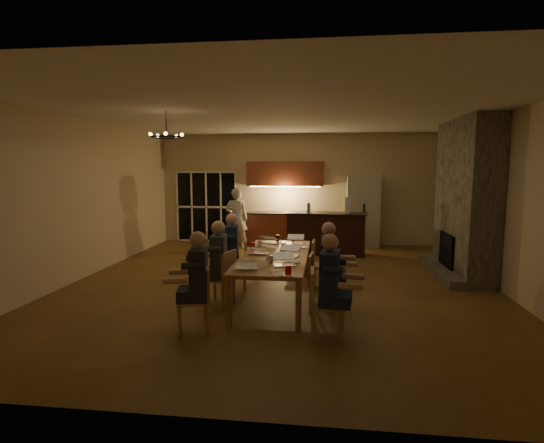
% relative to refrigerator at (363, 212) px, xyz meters
% --- Properties ---
extents(floor, '(9.00, 9.00, 0.00)m').
position_rel_refrigerator_xyz_m(floor, '(-1.90, -4.15, -1.00)').
color(floor, brown).
rests_on(floor, ground).
extents(back_wall, '(8.00, 0.04, 3.20)m').
position_rel_refrigerator_xyz_m(back_wall, '(-1.90, 0.37, 0.60)').
color(back_wall, beige).
rests_on(back_wall, ground).
extents(left_wall, '(0.04, 9.00, 3.20)m').
position_rel_refrigerator_xyz_m(left_wall, '(-5.92, -4.15, 0.60)').
color(left_wall, beige).
rests_on(left_wall, ground).
extents(right_wall, '(0.04, 9.00, 3.20)m').
position_rel_refrigerator_xyz_m(right_wall, '(2.12, -4.15, 0.60)').
color(right_wall, beige).
rests_on(right_wall, ground).
extents(ceiling, '(8.00, 9.00, 0.04)m').
position_rel_refrigerator_xyz_m(ceiling, '(-1.90, -4.15, 2.22)').
color(ceiling, white).
rests_on(ceiling, back_wall).
extents(french_doors, '(1.86, 0.08, 2.10)m').
position_rel_refrigerator_xyz_m(french_doors, '(-4.60, 0.32, 0.05)').
color(french_doors, black).
rests_on(french_doors, ground).
extents(fireplace, '(0.58, 2.50, 3.20)m').
position_rel_refrigerator_xyz_m(fireplace, '(1.80, -2.95, 0.60)').
color(fireplace, slate).
rests_on(fireplace, ground).
extents(kitchenette, '(2.24, 0.68, 2.40)m').
position_rel_refrigerator_xyz_m(kitchenette, '(-2.20, 0.05, 0.20)').
color(kitchenette, brown).
rests_on(kitchenette, ground).
extents(refrigerator, '(0.90, 0.68, 2.00)m').
position_rel_refrigerator_xyz_m(refrigerator, '(0.00, 0.00, 0.00)').
color(refrigerator, beige).
rests_on(refrigerator, ground).
extents(dining_table, '(1.10, 2.91, 0.75)m').
position_rel_refrigerator_xyz_m(dining_table, '(-1.90, -5.06, -0.62)').
color(dining_table, '#AC7144').
rests_on(dining_table, ground).
extents(bar_island, '(2.13, 0.91, 1.08)m').
position_rel_refrigerator_xyz_m(bar_island, '(-1.02, -1.18, -0.46)').
color(bar_island, black).
rests_on(bar_island, ground).
extents(chair_left_near, '(0.56, 0.56, 0.89)m').
position_rel_refrigerator_xyz_m(chair_left_near, '(-2.83, -6.69, -0.55)').
color(chair_left_near, tan).
rests_on(chair_left_near, ground).
extents(chair_left_mid, '(0.55, 0.55, 0.89)m').
position_rel_refrigerator_xyz_m(chair_left_mid, '(-2.77, -5.50, -0.55)').
color(chair_left_mid, tan).
rests_on(chair_left_mid, ground).
extents(chair_left_far, '(0.51, 0.51, 0.89)m').
position_rel_refrigerator_xyz_m(chair_left_far, '(-2.72, -4.46, -0.55)').
color(chair_left_far, tan).
rests_on(chair_left_far, ground).
extents(chair_right_near, '(0.46, 0.46, 0.89)m').
position_rel_refrigerator_xyz_m(chair_right_near, '(-1.02, -6.64, -0.55)').
color(chair_right_near, tan).
rests_on(chair_right_near, ground).
extents(chair_right_mid, '(0.48, 0.48, 0.89)m').
position_rel_refrigerator_xyz_m(chair_right_mid, '(-1.07, -5.63, -0.55)').
color(chair_right_mid, tan).
rests_on(chair_right_mid, ground).
extents(chair_right_far, '(0.46, 0.46, 0.89)m').
position_rel_refrigerator_xyz_m(chair_right_far, '(-1.07, -4.41, -0.55)').
color(chair_right_far, tan).
rests_on(chair_right_far, ground).
extents(person_left_near, '(0.71, 0.71, 1.38)m').
position_rel_refrigerator_xyz_m(person_left_near, '(-2.74, -6.70, -0.31)').
color(person_left_near, '#262B32').
rests_on(person_left_near, ground).
extents(person_right_near, '(0.67, 0.67, 1.38)m').
position_rel_refrigerator_xyz_m(person_right_near, '(-1.00, -6.70, -0.31)').
color(person_right_near, '#1C2947').
rests_on(person_right_near, ground).
extents(person_left_mid, '(0.65, 0.65, 1.38)m').
position_rel_refrigerator_xyz_m(person_left_mid, '(-2.75, -5.56, -0.31)').
color(person_left_mid, '#383C42').
rests_on(person_left_mid, ground).
extents(person_right_mid, '(0.61, 0.61, 1.38)m').
position_rel_refrigerator_xyz_m(person_right_mid, '(-1.01, -5.51, -0.31)').
color(person_right_mid, '#262B32').
rests_on(person_right_mid, ground).
extents(person_left_far, '(0.68, 0.68, 1.38)m').
position_rel_refrigerator_xyz_m(person_left_far, '(-2.78, -4.43, -0.31)').
color(person_left_far, '#1C2947').
rests_on(person_left_far, ground).
extents(standing_person, '(0.65, 0.47, 1.68)m').
position_rel_refrigerator_xyz_m(standing_person, '(-3.46, -0.75, -0.16)').
color(standing_person, silver).
rests_on(standing_person, ground).
extents(chandelier, '(0.59, 0.59, 0.03)m').
position_rel_refrigerator_xyz_m(chandelier, '(-3.85, -4.78, 1.75)').
color(chandelier, black).
rests_on(chandelier, ceiling).
extents(laptop_a, '(0.35, 0.32, 0.23)m').
position_rel_refrigerator_xyz_m(laptop_a, '(-2.20, -6.10, -0.14)').
color(laptop_a, silver).
rests_on(laptop_a, dining_table).
extents(laptop_b, '(0.37, 0.33, 0.23)m').
position_rel_refrigerator_xyz_m(laptop_b, '(-1.67, -5.84, -0.14)').
color(laptop_b, silver).
rests_on(laptop_b, dining_table).
extents(laptop_c, '(0.34, 0.30, 0.23)m').
position_rel_refrigerator_xyz_m(laptop_c, '(-2.18, -5.01, -0.14)').
color(laptop_c, silver).
rests_on(laptop_c, dining_table).
extents(laptop_d, '(0.39, 0.36, 0.23)m').
position_rel_refrigerator_xyz_m(laptop_d, '(-1.66, -5.15, -0.14)').
color(laptop_d, silver).
rests_on(laptop_d, dining_table).
extents(laptop_e, '(0.41, 0.39, 0.23)m').
position_rel_refrigerator_xyz_m(laptop_e, '(-2.10, -3.92, -0.14)').
color(laptop_e, silver).
rests_on(laptop_e, dining_table).
extents(laptop_f, '(0.33, 0.29, 0.23)m').
position_rel_refrigerator_xyz_m(laptop_f, '(-1.63, -4.00, -0.14)').
color(laptop_f, silver).
rests_on(laptop_f, dining_table).
extents(mug_front, '(0.08, 0.08, 0.10)m').
position_rel_refrigerator_xyz_m(mug_front, '(-1.96, -5.48, -0.20)').
color(mug_front, silver).
rests_on(mug_front, dining_table).
extents(mug_mid, '(0.08, 0.08, 0.10)m').
position_rel_refrigerator_xyz_m(mug_mid, '(-1.81, -4.44, -0.20)').
color(mug_mid, silver).
rests_on(mug_mid, dining_table).
extents(mug_back, '(0.08, 0.08, 0.10)m').
position_rel_refrigerator_xyz_m(mug_back, '(-2.28, -4.26, -0.20)').
color(mug_back, silver).
rests_on(mug_back, dining_table).
extents(redcup_near, '(0.09, 0.09, 0.12)m').
position_rel_refrigerator_xyz_m(redcup_near, '(-1.57, -6.33, -0.19)').
color(redcup_near, red).
rests_on(redcup_near, dining_table).
extents(redcup_mid, '(0.09, 0.09, 0.12)m').
position_rel_refrigerator_xyz_m(redcup_mid, '(-2.36, -4.60, -0.19)').
color(redcup_mid, red).
rests_on(redcup_mid, dining_table).
extents(redcup_far, '(0.08, 0.08, 0.12)m').
position_rel_refrigerator_xyz_m(redcup_far, '(-1.70, -3.59, -0.19)').
color(redcup_far, red).
rests_on(redcup_far, dining_table).
extents(can_silver, '(0.06, 0.06, 0.12)m').
position_rel_refrigerator_xyz_m(can_silver, '(-1.89, -5.70, -0.19)').
color(can_silver, '#B2B2B7').
rests_on(can_silver, dining_table).
extents(can_cola, '(0.07, 0.07, 0.12)m').
position_rel_refrigerator_xyz_m(can_cola, '(-2.01, -3.66, -0.19)').
color(can_cola, '#3F0F0C').
rests_on(can_cola, dining_table).
extents(plate_near, '(0.25, 0.25, 0.02)m').
position_rel_refrigerator_xyz_m(plate_near, '(-1.57, -5.61, -0.24)').
color(plate_near, silver).
rests_on(plate_near, dining_table).
extents(plate_left, '(0.26, 0.26, 0.02)m').
position_rel_refrigerator_xyz_m(plate_left, '(-2.18, -5.97, -0.24)').
color(plate_left, silver).
rests_on(plate_left, dining_table).
extents(plate_far, '(0.24, 0.24, 0.02)m').
position_rel_refrigerator_xyz_m(plate_far, '(-1.51, -4.34, -0.24)').
color(plate_far, silver).
rests_on(plate_far, dining_table).
extents(notepad, '(0.21, 0.24, 0.01)m').
position_rel_refrigerator_xyz_m(notepad, '(-1.70, -6.43, -0.24)').
color(notepad, white).
rests_on(notepad, dining_table).
extents(bar_bottle, '(0.09, 0.09, 0.24)m').
position_rel_refrigerator_xyz_m(bar_bottle, '(-1.48, -1.11, 0.20)').
color(bar_bottle, '#99999E').
rests_on(bar_bottle, bar_island).
extents(bar_blender, '(0.15, 0.15, 0.41)m').
position_rel_refrigerator_xyz_m(bar_blender, '(-0.49, -1.24, 0.29)').
color(bar_blender, silver).
rests_on(bar_blender, bar_island).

